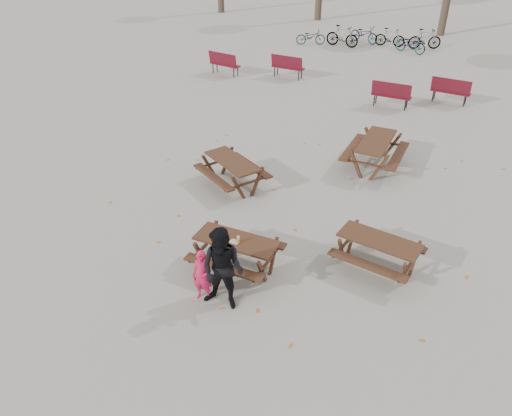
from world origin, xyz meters
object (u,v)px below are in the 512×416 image
at_px(main_picnic_table, 236,246).
at_px(picnic_table_far, 375,154).
at_px(picnic_table_east, 378,254).
at_px(picnic_table_north, 232,173).
at_px(adult, 223,270).
at_px(child, 202,276).
at_px(food_tray, 234,242).
at_px(soda_bottle, 238,240).

relative_size(main_picnic_table, picnic_table_far, 0.88).
xyz_separation_m(picnic_table_east, picnic_table_north, (-4.58, 1.92, 0.02)).
xyz_separation_m(adult, picnic_table_far, (1.23, 7.27, -0.47)).
distance_m(picnic_table_east, picnic_table_far, 4.93).
bearing_deg(child, food_tray, 73.66).
distance_m(adult, picnic_table_far, 7.39).
distance_m(main_picnic_table, picnic_table_far, 6.30).
relative_size(main_picnic_table, adult, 0.99).
xyz_separation_m(food_tray, child, (-0.19, -1.04, -0.21)).
bearing_deg(picnic_table_east, soda_bottle, -143.35).
height_order(soda_bottle, child, child).
xyz_separation_m(main_picnic_table, picnic_table_north, (-1.79, 3.26, -0.19)).
xyz_separation_m(soda_bottle, picnic_table_far, (1.44, 6.19, -0.41)).
xyz_separation_m(food_tray, adult, (0.28, -1.04, 0.12)).
bearing_deg(food_tray, adult, -74.71).
xyz_separation_m(soda_bottle, picnic_table_east, (2.69, 1.42, -0.47)).
bearing_deg(adult, food_tray, 101.98).
bearing_deg(food_tray, picnic_table_east, 27.74).
relative_size(food_tray, picnic_table_north, 0.10).
height_order(food_tray, picnic_table_north, food_tray).
bearing_deg(main_picnic_table, child, -98.33).
distance_m(main_picnic_table, food_tray, 0.24).
distance_m(child, picnic_table_north, 4.71).
distance_m(food_tray, picnic_table_far, 6.42).
bearing_deg(child, main_picnic_table, 75.62).
relative_size(main_picnic_table, food_tray, 10.00).
bearing_deg(picnic_table_north, adult, -34.50).
relative_size(main_picnic_table, child, 1.55).
bearing_deg(picnic_table_north, food_tray, -31.66).
relative_size(soda_bottle, picnic_table_north, 0.09).
bearing_deg(soda_bottle, child, -103.94).
height_order(food_tray, adult, adult).
xyz_separation_m(child, picnic_table_east, (2.95, 2.50, -0.20)).
relative_size(adult, picnic_table_east, 1.04).
bearing_deg(picnic_table_north, child, -39.73).
relative_size(child, adult, 0.64).
bearing_deg(picnic_table_far, adult, 170.80).
bearing_deg(picnic_table_far, food_tray, 166.73).
bearing_deg(child, soda_bottle, 70.01).
xyz_separation_m(food_tray, picnic_table_north, (-1.81, 3.37, -0.39)).
xyz_separation_m(food_tray, picnic_table_far, (1.52, 6.23, -0.35)).
distance_m(soda_bottle, picnic_table_east, 3.07).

